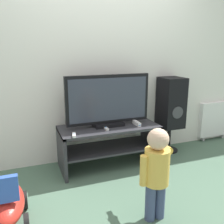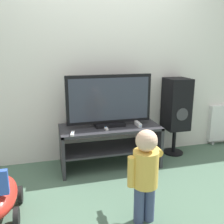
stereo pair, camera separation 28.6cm
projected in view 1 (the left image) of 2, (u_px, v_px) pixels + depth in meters
name	position (u px, v px, depth m)	size (l,w,h in m)	color
ground_plane	(117.00, 174.00, 2.90)	(16.00, 16.00, 0.00)	#4C6B56
wall_back	(100.00, 58.00, 3.11)	(10.00, 0.06, 2.60)	silver
tv_stand	(109.00, 139.00, 3.05)	(1.20, 0.51, 0.51)	#2D2D33
television	(108.00, 101.00, 2.95)	(1.03, 0.20, 0.62)	black
game_console	(137.00, 123.00, 3.05)	(0.04, 0.16, 0.05)	white
remote_primary	(74.00, 135.00, 2.67)	(0.06, 0.13, 0.03)	white
remote_secondary	(106.00, 128.00, 2.90)	(0.03, 0.13, 0.03)	white
child	(156.00, 167.00, 2.05)	(0.31, 0.46, 0.81)	#3F4C72
speaker_tower	(171.00, 104.00, 3.40)	(0.30, 0.33, 1.04)	black
ride_on_toy	(5.00, 203.00, 2.04)	(0.34, 0.61, 0.51)	red
radiator	(215.00, 119.00, 3.94)	(0.56, 0.08, 0.60)	white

